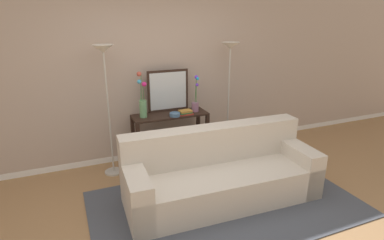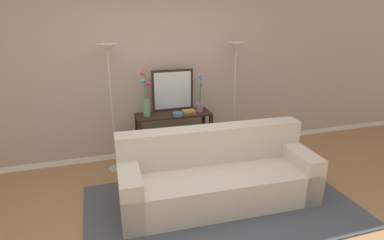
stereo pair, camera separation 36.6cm
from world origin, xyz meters
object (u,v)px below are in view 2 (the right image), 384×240
object	(u,v)px
fruit_bowl	(178,114)
book_row_under_console	(158,160)
couch	(217,176)
console_table	(174,128)
vase_tall_flowers	(146,101)
floor_lamp_left	(109,73)
floor_lamp_right	(235,68)
vase_short_flowers	(200,101)
book_stack	(188,112)
wall_mirror	(173,90)

from	to	relation	value
fruit_bowl	book_row_under_console	xyz separation A→B (m)	(-0.29, 0.13, -0.76)
couch	console_table	bearing A→B (deg)	100.88
fruit_bowl	vase_tall_flowers	bearing A→B (deg)	162.96
floor_lamp_left	console_table	bearing A→B (deg)	1.62
vase_tall_flowers	console_table	bearing A→B (deg)	-0.77
couch	floor_lamp_left	size ratio (longest dim) A/B	1.30
floor_lamp_right	vase_short_flowers	distance (m)	0.74
book_stack	fruit_bowl	bearing A→B (deg)	-170.39
console_table	floor_lamp_right	distance (m)	1.31
fruit_bowl	book_row_under_console	world-z (taller)	fruit_bowl
wall_mirror	book_stack	size ratio (longest dim) A/B	2.88
console_table	vase_tall_flowers	distance (m)	0.62
vase_short_flowers	book_row_under_console	bearing A→B (deg)	178.82
console_table	fruit_bowl	world-z (taller)	fruit_bowl
vase_short_flowers	book_row_under_console	size ratio (longest dim) A/B	1.42
vase_short_flowers	fruit_bowl	world-z (taller)	vase_short_flowers
vase_tall_flowers	floor_lamp_left	bearing A→B (deg)	-176.40
console_table	book_stack	distance (m)	0.35
couch	book_row_under_console	xyz separation A→B (m)	(-0.49, 1.22, -0.26)
couch	fruit_bowl	size ratio (longest dim) A/B	15.08
vase_tall_flowers	vase_short_flowers	bearing A→B (deg)	-1.35
wall_mirror	book_stack	xyz separation A→B (m)	(0.17, -0.27, -0.29)
console_table	vase_short_flowers	world-z (taller)	vase_short_flowers
console_table	fruit_bowl	bearing A→B (deg)	-75.74
book_stack	vase_short_flowers	bearing A→B (deg)	22.78
floor_lamp_right	vase_short_flowers	world-z (taller)	floor_lamp_right
floor_lamp_right	couch	bearing A→B (deg)	-121.92
fruit_bowl	couch	bearing A→B (deg)	-79.52
wall_mirror	floor_lamp_left	bearing A→B (deg)	-168.33
couch	floor_lamp_left	world-z (taller)	floor_lamp_left
floor_lamp_left	book_row_under_console	world-z (taller)	floor_lamp_left
floor_lamp_right	fruit_bowl	bearing A→B (deg)	-173.73
vase_short_flowers	fruit_bowl	bearing A→B (deg)	-163.00
fruit_bowl	book_stack	world-z (taller)	book_stack
couch	floor_lamp_right	bearing A→B (deg)	58.08
floor_lamp_left	wall_mirror	xyz separation A→B (m)	(0.93, 0.19, -0.34)
wall_mirror	fruit_bowl	size ratio (longest dim) A/B	4.04
floor_lamp_left	book_stack	xyz separation A→B (m)	(1.10, -0.07, -0.63)
console_table	floor_lamp_right	bearing A→B (deg)	-1.49
floor_lamp_right	wall_mirror	bearing A→B (deg)	168.45
couch	wall_mirror	distance (m)	1.60
vase_tall_flowers	floor_lamp_right	bearing A→B (deg)	-1.28
fruit_bowl	book_row_under_console	size ratio (longest dim) A/B	0.41
vase_short_flowers	floor_lamp_right	bearing A→B (deg)	-1.17
fruit_bowl	book_row_under_console	bearing A→B (deg)	156.29
floor_lamp_right	vase_tall_flowers	distance (m)	1.44
vase_tall_flowers	book_row_under_console	bearing A→B (deg)	-2.17
couch	floor_lamp_right	xyz separation A→B (m)	(0.74, 1.19, 1.10)
couch	vase_tall_flowers	bearing A→B (deg)	117.64
wall_mirror	couch	bearing A→B (deg)	-81.81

